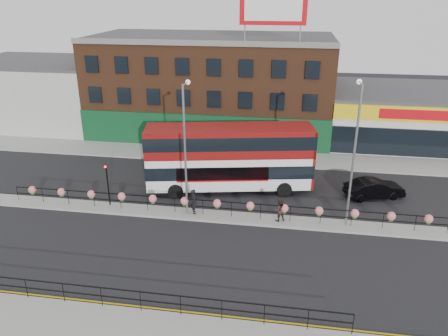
# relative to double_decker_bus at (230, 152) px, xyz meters

# --- Properties ---
(ground) EXTENTS (120.00, 120.00, 0.00)m
(ground) POSITION_rel_double_decker_bus_xyz_m (-0.20, -4.69, -3.16)
(ground) COLOR black
(ground) RESTS_ON ground
(north_pavement) EXTENTS (60.00, 4.00, 0.15)m
(north_pavement) POSITION_rel_double_decker_bus_xyz_m (-0.20, 7.31, -3.09)
(north_pavement) COLOR gray
(north_pavement) RESTS_ON ground
(median) EXTENTS (60.00, 1.60, 0.15)m
(median) POSITION_rel_double_decker_bus_xyz_m (-0.20, -4.69, -3.09)
(median) COLOR gray
(median) RESTS_ON ground
(yellow_line_inner) EXTENTS (60.00, 0.10, 0.01)m
(yellow_line_inner) POSITION_rel_double_decker_bus_xyz_m (-0.20, -14.39, -3.16)
(yellow_line_inner) COLOR gold
(yellow_line_inner) RESTS_ON ground
(yellow_line_outer) EXTENTS (60.00, 0.10, 0.01)m
(yellow_line_outer) POSITION_rel_double_decker_bus_xyz_m (-0.20, -14.57, -3.16)
(yellow_line_outer) COLOR gold
(yellow_line_outer) RESTS_ON ground
(brick_building) EXTENTS (25.00, 12.21, 10.30)m
(brick_building) POSITION_rel_double_decker_bus_xyz_m (-4.20, 15.27, 1.96)
(brick_building) COLOR brown
(brick_building) RESTS_ON ground
(supermarket) EXTENTS (15.00, 12.25, 5.30)m
(supermarket) POSITION_rel_double_decker_bus_xyz_m (15.80, 15.21, -0.51)
(supermarket) COLOR silver
(supermarket) RESTS_ON ground
(warehouse_west) EXTENTS (15.50, 12.00, 7.30)m
(warehouse_west) POSITION_rel_double_decker_bus_xyz_m (-24.45, 15.31, 0.49)
(warehouse_west) COLOR #AFAEA9
(warehouse_west) RESTS_ON ground
(billboard) EXTENTS (6.00, 0.29, 4.40)m
(billboard) POSITION_rel_double_decker_bus_xyz_m (2.30, 10.30, 10.02)
(billboard) COLOR #BA060E
(billboard) RESTS_ON brick_building
(median_railing) EXTENTS (30.04, 0.56, 1.23)m
(median_railing) POSITION_rel_double_decker_bus_xyz_m (-0.20, -4.69, -2.12)
(median_railing) COLOR black
(median_railing) RESTS_ON median
(south_railing) EXTENTS (20.04, 0.05, 1.12)m
(south_railing) POSITION_rel_double_decker_bus_xyz_m (-2.20, -14.79, -2.20)
(south_railing) COLOR black
(south_railing) RESTS_ON south_pavement
(double_decker_bus) EXTENTS (13.05, 5.41, 5.15)m
(double_decker_bus) POSITION_rel_double_decker_bus_xyz_m (0.00, 0.00, 0.00)
(double_decker_bus) COLOR white
(double_decker_bus) RESTS_ON ground
(car) EXTENTS (4.12, 5.33, 1.46)m
(car) POSITION_rel_double_decker_bus_xyz_m (11.01, 0.34, -2.43)
(car) COLOR black
(car) RESTS_ON ground
(pedestrian_a) EXTENTS (0.95, 0.87, 1.81)m
(pedestrian_a) POSITION_rel_double_decker_bus_xyz_m (-1.85, -4.56, -2.11)
(pedestrian_a) COLOR black
(pedestrian_a) RESTS_ON median
(pedestrian_b) EXTENTS (1.27, 1.22, 1.64)m
(pedestrian_b) POSITION_rel_double_decker_bus_xyz_m (4.05, -4.71, -2.19)
(pedestrian_b) COLOR #32211C
(pedestrian_b) RESTS_ON median
(lamp_column_west) EXTENTS (0.33, 1.60, 9.11)m
(lamp_column_west) POSITION_rel_double_decker_bus_xyz_m (-2.31, -4.52, 2.38)
(lamp_column_west) COLOR gray
(lamp_column_west) RESTS_ON median
(lamp_column_east) EXTENTS (0.34, 1.65, 9.43)m
(lamp_column_east) POSITION_rel_double_decker_bus_xyz_m (8.49, -4.31, 2.57)
(lamp_column_east) COLOR gray
(lamp_column_east) RESTS_ON median
(traffic_light_median) EXTENTS (0.15, 0.28, 3.65)m
(traffic_light_median) POSITION_rel_double_decker_bus_xyz_m (-8.20, -4.29, -0.69)
(traffic_light_median) COLOR black
(traffic_light_median) RESTS_ON median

